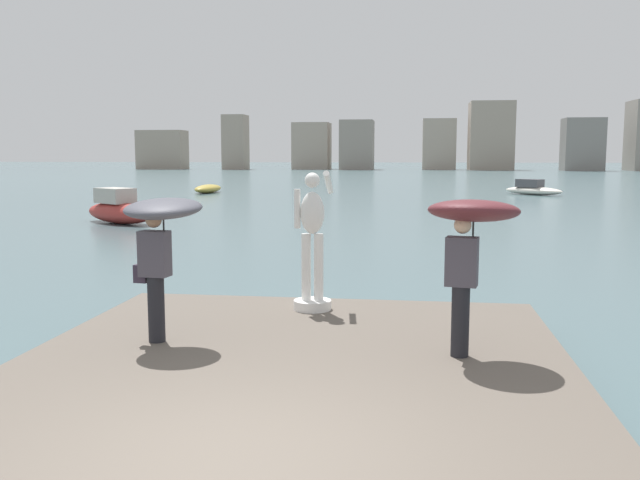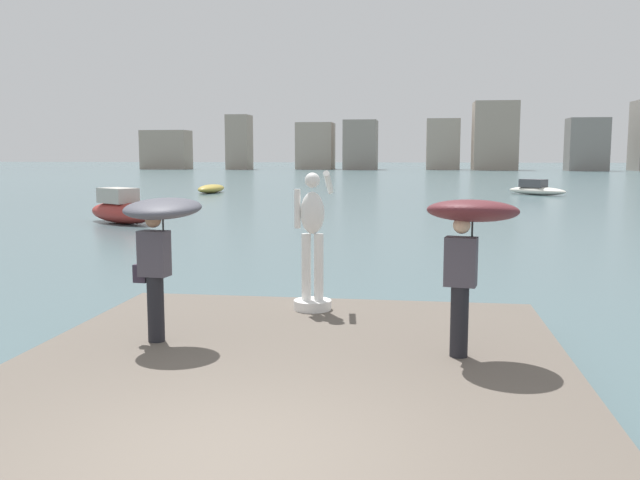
{
  "view_description": "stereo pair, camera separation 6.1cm",
  "coord_description": "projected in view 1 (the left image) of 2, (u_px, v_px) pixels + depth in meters",
  "views": [
    {
      "loc": [
        1.43,
        -5.18,
        2.87
      ],
      "look_at": [
        0.0,
        5.26,
        1.55
      ],
      "focal_mm": 38.48,
      "sensor_mm": 36.0,
      "label": 1
    },
    {
      "loc": [
        1.49,
        -5.17,
        2.87
      ],
      "look_at": [
        0.0,
        5.26,
        1.55
      ],
      "focal_mm": 38.48,
      "sensor_mm": 36.0,
      "label": 2
    }
  ],
  "objects": [
    {
      "name": "ground_plane",
      "position": [
        392.0,
        198.0,
        44.97
      ],
      "size": [
        400.0,
        400.0,
        0.0
      ],
      "primitive_type": "plane",
      "color": "#4C666B"
    },
    {
      "name": "pier",
      "position": [
        274.0,
        408.0,
        7.26
      ],
      "size": [
        6.75,
        9.34,
        0.4
      ],
      "primitive_type": "cube",
      "color": "#60564C",
      "rests_on": "ground"
    },
    {
      "name": "statue_white_figure",
      "position": [
        312.0,
        249.0,
        10.87
      ],
      "size": [
        0.6,
        0.86,
        2.22
      ],
      "color": "white",
      "rests_on": "pier"
    },
    {
      "name": "onlooker_left",
      "position": [
        160.0,
        229.0,
        8.93
      ],
      "size": [
        1.12,
        1.14,
        1.94
      ],
      "color": "black",
      "rests_on": "pier"
    },
    {
      "name": "onlooker_right",
      "position": [
        471.0,
        229.0,
        8.25
      ],
      "size": [
        1.3,
        1.31,
        1.99
      ],
      "color": "black",
      "rests_on": "pier"
    },
    {
      "name": "boat_mid",
      "position": [
        533.0,
        189.0,
        48.68
      ],
      "size": [
        4.21,
        4.01,
        1.11
      ],
      "color": "silver",
      "rests_on": "ground"
    },
    {
      "name": "boat_far",
      "position": [
        119.0,
        210.0,
        28.58
      ],
      "size": [
        4.29,
        3.44,
        1.47
      ],
      "color": "#9E2D28",
      "rests_on": "ground"
    },
    {
      "name": "boat_leftward",
      "position": [
        208.0,
        189.0,
        51.15
      ],
      "size": [
        1.66,
        4.19,
        0.63
      ],
      "color": "#B2993D",
      "rests_on": "ground"
    },
    {
      "name": "distant_skyline",
      "position": [
        439.0,
        142.0,
        125.83
      ],
      "size": [
        98.5,
        12.27,
        12.34
      ],
      "color": "gray",
      "rests_on": "ground"
    }
  ]
}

